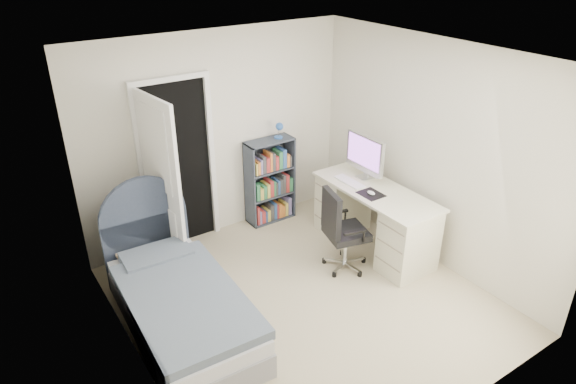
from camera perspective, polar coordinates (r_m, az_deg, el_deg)
room_shell at (r=4.78m, az=2.07°, el=-0.15°), size 3.50×3.70×2.60m
door at (r=5.76m, az=-13.26°, el=1.65°), size 0.92×0.83×2.06m
bed at (r=5.11m, az=-12.00°, el=-11.86°), size 1.02×2.03×1.23m
nightstand at (r=5.83m, az=-17.28°, el=-6.31°), size 0.36×0.36×0.54m
floor_lamp at (r=6.06m, az=-13.40°, el=-2.57°), size 0.18×0.18×1.27m
bookcase at (r=6.65m, az=-1.93°, el=1.00°), size 0.63×0.27×1.33m
desk at (r=6.15m, az=9.47°, el=-2.64°), size 0.64×1.61×1.32m
office_chair at (r=5.66m, az=5.85°, el=-3.89°), size 0.53×0.55×0.98m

